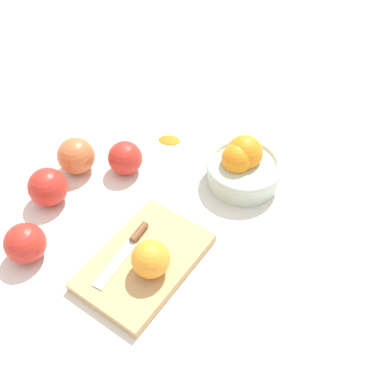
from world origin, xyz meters
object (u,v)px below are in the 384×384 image
object	(u,v)px
knife	(129,245)
apple_front_left	(125,158)
apple_front_right_2	(48,187)
apple_front_right	(25,243)
bowl	(243,166)
orange_on_board	(151,259)
cutting_board	(144,262)
apple_front_left_2	(76,156)

from	to	relation	value
knife	apple_front_left	size ratio (longest dim) A/B	2.10
knife	apple_front_right_2	bearing A→B (deg)	-94.46
knife	apple_front_right	xyz separation A→B (m)	(0.10, -0.16, 0.01)
bowl	knife	distance (m)	0.29
orange_on_board	apple_front_right	bearing A→B (deg)	-68.31
bowl	cutting_board	distance (m)	0.29
cutting_board	knife	xyz separation A→B (m)	(-0.01, -0.04, 0.01)
apple_front_left	cutting_board	bearing A→B (deg)	45.69
knife	cutting_board	bearing A→B (deg)	80.93
apple_front_left_2	bowl	bearing A→B (deg)	117.71
apple_front_right_2	bowl	bearing A→B (deg)	131.21
apple_front_left_2	apple_front_right	bearing A→B (deg)	19.38
apple_front_right	apple_front_right_2	distance (m)	0.14
bowl	apple_front_right	size ratio (longest dim) A/B	2.15
orange_on_board	apple_front_left	xyz separation A→B (m)	(-0.19, -0.21, -0.02)
bowl	apple_front_left	world-z (taller)	bowl
orange_on_board	apple_front_right_2	xyz separation A→B (m)	(-0.03, -0.28, -0.01)
apple_front_right	apple_front_left	bearing A→B (deg)	177.36
bowl	knife	world-z (taller)	bowl
apple_front_right_2	apple_front_left_2	size ratio (longest dim) A/B	0.99
orange_on_board	knife	world-z (taller)	orange_on_board
cutting_board	orange_on_board	xyz separation A→B (m)	(0.01, 0.03, 0.04)
apple_front_right_2	apple_front_right	bearing A→B (deg)	27.53
knife	apple_front_left	xyz separation A→B (m)	(-0.17, -0.14, 0.01)
apple_front_left	apple_front_right	bearing A→B (deg)	-2.64
knife	apple_front_right	size ratio (longest dim) A/B	2.05
apple_front_right	apple_front_left_2	bearing A→B (deg)	-160.62
knife	apple_front_right_2	world-z (taller)	apple_front_right_2
cutting_board	apple_front_right	xyz separation A→B (m)	(0.10, -0.19, 0.03)
cutting_board	apple_front_right_2	xyz separation A→B (m)	(-0.02, -0.26, 0.03)
cutting_board	apple_front_left	bearing A→B (deg)	-134.31
knife	apple_front_left	world-z (taller)	apple_front_left
cutting_board	apple_front_left	xyz separation A→B (m)	(-0.18, -0.18, 0.03)
bowl	apple_front_right	distance (m)	0.45
bowl	apple_front_left_2	size ratio (longest dim) A/B	2.04
apple_front_left_2	apple_front_right_2	bearing A→B (deg)	8.09
bowl	apple_front_left_2	world-z (taller)	bowl
apple_front_right	knife	bearing A→B (deg)	123.97
apple_front_right_2	cutting_board	bearing A→B (deg)	84.86
orange_on_board	apple_front_right_2	world-z (taller)	orange_on_board
cutting_board	apple_front_right	size ratio (longest dim) A/B	3.17
orange_on_board	apple_front_right_2	distance (m)	0.29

